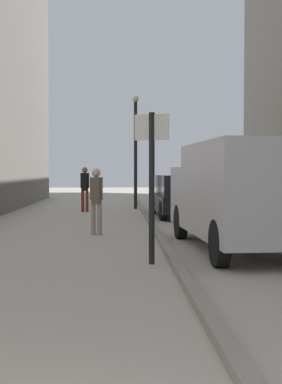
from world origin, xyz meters
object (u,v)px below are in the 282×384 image
at_px(pedestrian_mid_block, 96,197).
at_px(lamp_post, 136,144).
at_px(parked_car, 181,196).
at_px(pedestrian_main_foreground, 85,186).
at_px(street_sign_post, 152,174).
at_px(delivery_van, 239,193).

height_order(pedestrian_mid_block, lamp_post, lamp_post).
distance_m(pedestrian_mid_block, parked_car, 6.08).
bearing_deg(pedestrian_main_foreground, street_sign_post, -68.93).
bearing_deg(street_sign_post, lamp_post, -74.78).
distance_m(pedestrian_main_foreground, lamp_post, 3.09).
xyz_separation_m(pedestrian_mid_block, lamp_post, (1.25, 9.46, 1.76)).
distance_m(pedestrian_main_foreground, delivery_van, 11.27).
bearing_deg(parked_car, delivery_van, -90.97).
height_order(pedestrian_main_foreground, delivery_van, delivery_van).
xyz_separation_m(pedestrian_main_foreground, parked_car, (3.50, -2.44, -0.30)).
height_order(pedestrian_mid_block, parked_car, pedestrian_mid_block).
xyz_separation_m(pedestrian_mid_block, street_sign_post, (1.13, -4.34, 0.59)).
bearing_deg(lamp_post, pedestrian_main_foreground, -142.04).
bearing_deg(pedestrian_mid_block, parked_car, 77.30).
xyz_separation_m(delivery_van, street_sign_post, (-1.86, -1.60, 0.38)).
xyz_separation_m(parked_car, lamp_post, (-1.47, 4.02, 2.01)).
bearing_deg(parked_car, lamp_post, 107.12).
distance_m(delivery_van, parked_car, 8.19).
distance_m(pedestrian_main_foreground, street_sign_post, 12.38).
bearing_deg(delivery_van, pedestrian_mid_block, 134.26).
distance_m(pedestrian_mid_block, lamp_post, 9.70).
bearing_deg(street_sign_post, delivery_van, -123.66).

